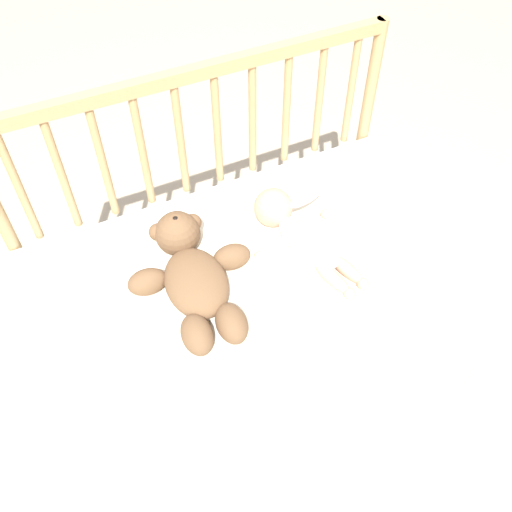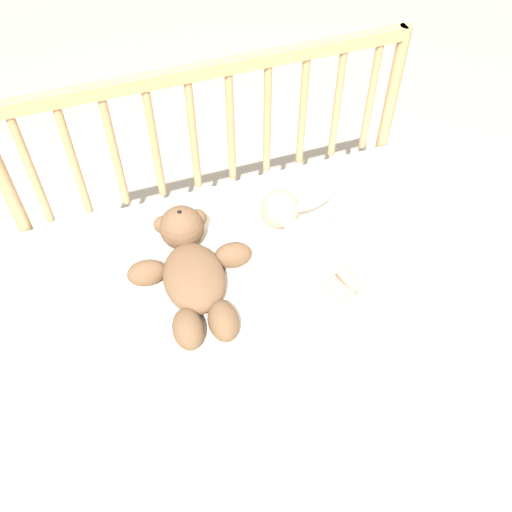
% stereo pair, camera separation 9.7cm
% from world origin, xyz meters
% --- Properties ---
extents(ground_plane, '(12.00, 12.00, 0.00)m').
position_xyz_m(ground_plane, '(0.00, 0.00, 0.00)').
color(ground_plane, tan).
extents(crib_mattress, '(1.16, 0.69, 0.56)m').
position_xyz_m(crib_mattress, '(0.00, 0.00, 0.28)').
color(crib_mattress, silver).
rests_on(crib_mattress, ground_plane).
extents(crib_rail, '(1.16, 0.04, 0.95)m').
position_xyz_m(crib_rail, '(-0.00, 0.37, 0.67)').
color(crib_rail, tan).
rests_on(crib_rail, ground_plane).
extents(blanket, '(0.83, 0.52, 0.01)m').
position_xyz_m(blanket, '(-0.00, 0.00, 0.56)').
color(blanket, silver).
rests_on(blanket, crib_mattress).
extents(teddy_bear, '(0.33, 0.42, 0.12)m').
position_xyz_m(teddy_bear, '(-0.16, 0.03, 0.61)').
color(teddy_bear, brown).
rests_on(teddy_bear, crib_mattress).
extents(baby, '(0.28, 0.39, 0.11)m').
position_xyz_m(baby, '(0.14, 0.04, 0.60)').
color(baby, white).
rests_on(baby, crib_mattress).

